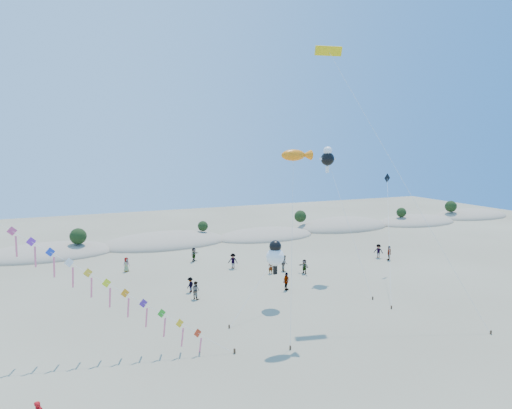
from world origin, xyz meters
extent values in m
ellipsoid|color=gray|center=(-16.00, 44.60, 0.00)|extent=(17.60, 9.68, 3.00)
ellipsoid|color=#243A15|center=(-16.00, 44.60, 0.83)|extent=(14.08, 6.34, 0.70)
ellipsoid|color=gray|center=(0.00, 45.30, 0.00)|extent=(19.00, 10.45, 3.40)
ellipsoid|color=#243A15|center=(0.00, 45.30, 0.94)|extent=(15.20, 6.84, 0.76)
ellipsoid|color=gray|center=(16.00, 43.90, 0.00)|extent=(16.40, 9.02, 2.80)
ellipsoid|color=#243A15|center=(16.00, 43.90, 0.77)|extent=(13.12, 5.90, 0.66)
ellipsoid|color=gray|center=(32.00, 45.70, 0.00)|extent=(18.00, 9.90, 3.80)
ellipsoid|color=#243A15|center=(32.00, 45.70, 1.04)|extent=(14.40, 6.48, 0.72)
ellipsoid|color=gray|center=(48.00, 44.50, 0.00)|extent=(16.80, 9.24, 3.00)
ellipsoid|color=#243A15|center=(48.00, 44.50, 0.83)|extent=(13.44, 6.05, 0.67)
ellipsoid|color=gray|center=(64.00, 45.90, 0.00)|extent=(17.60, 9.68, 3.20)
ellipsoid|color=#243A15|center=(64.00, 45.90, 0.88)|extent=(14.08, 6.34, 0.70)
sphere|color=black|center=(-12.00, 43.40, 2.48)|extent=(2.20, 2.20, 2.20)
sphere|color=black|center=(6.00, 45.40, 2.24)|extent=(1.60, 1.60, 1.60)
sphere|color=black|center=(24.00, 46.80, 2.44)|extent=(2.10, 2.10, 2.10)
sphere|color=black|center=(44.00, 44.10, 2.32)|extent=(1.80, 1.80, 1.80)
sphere|color=black|center=(58.00, 45.60, 2.52)|extent=(2.30, 2.30, 2.30)
cube|color=#3F2D1E|center=(-2.07, 8.62, 0.17)|extent=(0.12, 0.12, 0.35)
cylinder|color=silver|center=(-15.92, 14.28, 8.82)|extent=(27.72, 11.34, 17.65)
cube|color=red|center=(-4.46, 9.60, 1.52)|extent=(1.27, 0.50, 1.34)
cube|color=pink|center=(-4.28, 9.65, 0.42)|extent=(0.19, 0.45, 1.55)
cube|color=yellow|center=(-5.61, 10.07, 2.26)|extent=(1.27, 0.50, 1.34)
cube|color=pink|center=(-5.43, 10.12, 1.16)|extent=(0.19, 0.45, 1.55)
cube|color=green|center=(-6.76, 10.54, 2.99)|extent=(1.27, 0.50, 1.34)
cube|color=pink|center=(-6.58, 10.59, 1.89)|extent=(0.19, 0.45, 1.55)
cube|color=#512493|center=(-7.91, 11.01, 3.72)|extent=(1.27, 0.50, 1.34)
cube|color=pink|center=(-7.73, 11.06, 2.62)|extent=(0.19, 0.45, 1.55)
cube|color=orange|center=(-9.06, 11.48, 4.45)|extent=(1.27, 0.50, 1.34)
cube|color=pink|center=(-8.88, 11.53, 3.35)|extent=(0.19, 0.45, 1.55)
cube|color=yellow|center=(-10.21, 11.95, 5.18)|extent=(1.27, 0.50, 1.34)
cube|color=pink|center=(-10.03, 12.00, 4.08)|extent=(0.19, 0.45, 1.55)
cube|color=yellow|center=(-11.36, 12.42, 5.92)|extent=(1.27, 0.50, 1.34)
cube|color=pink|center=(-11.18, 12.47, 4.82)|extent=(0.19, 0.45, 1.55)
cube|color=white|center=(-12.51, 12.89, 6.65)|extent=(1.27, 0.50, 1.34)
cube|color=pink|center=(-12.33, 12.94, 5.55)|extent=(0.19, 0.45, 1.55)
cube|color=blue|center=(-13.66, 13.36, 7.38)|extent=(1.27, 0.50, 1.34)
cube|color=pink|center=(-13.48, 13.41, 6.28)|extent=(0.19, 0.45, 1.55)
cube|color=purple|center=(-14.81, 13.83, 8.11)|extent=(1.27, 0.50, 1.34)
cube|color=pink|center=(-14.63, 13.88, 7.01)|extent=(0.19, 0.45, 1.55)
cube|color=#E2477E|center=(-15.96, 14.30, 8.84)|extent=(1.27, 0.50, 1.34)
cube|color=pink|center=(-15.78, 14.35, 7.74)|extent=(0.19, 0.45, 1.55)
cube|color=#3F2D1E|center=(1.83, 7.60, 0.15)|extent=(0.10, 0.10, 0.30)
cylinder|color=silver|center=(2.75, 9.29, 6.93)|extent=(1.87, 3.40, 13.87)
ellipsoid|color=orange|center=(3.67, 10.97, 13.87)|extent=(2.01, 0.88, 0.88)
cone|color=orange|center=(4.79, 10.97, 13.87)|extent=(0.80, 0.80, 0.80)
cube|color=#3F2D1E|center=(-1.04, 12.75, 0.15)|extent=(0.10, 0.10, 0.30)
cylinder|color=silver|center=(1.75, 14.33, 2.29)|extent=(5.59, 3.19, 4.60)
sphere|color=white|center=(4.53, 15.91, 4.58)|extent=(1.65, 1.65, 1.65)
sphere|color=black|center=(4.53, 15.91, 5.57)|extent=(1.10, 1.10, 1.10)
cube|color=black|center=(4.53, 15.91, 3.35)|extent=(0.35, 0.18, 0.80)
cube|color=#3F2D1E|center=(13.79, 13.62, 0.15)|extent=(0.10, 0.10, 0.30)
cylinder|color=silver|center=(13.95, 18.16, 6.58)|extent=(0.36, 9.10, 13.18)
sphere|color=black|center=(14.12, 22.69, 13.16)|extent=(1.50, 1.50, 1.50)
sphere|color=white|center=(14.12, 22.69, 14.06)|extent=(0.98, 0.98, 0.98)
cube|color=white|center=(14.12, 22.69, 12.01)|extent=(0.35, 0.18, 0.80)
cube|color=white|center=(13.42, 22.69, 13.16)|extent=(0.60, 0.15, 0.25)
cube|color=white|center=(14.82, 22.69, 13.16)|extent=(0.60, 0.15, 0.25)
cube|color=#3F2D1E|center=(17.44, 3.83, 0.15)|extent=(0.10, 0.10, 0.30)
cylinder|color=silver|center=(13.48, 9.74, 11.49)|extent=(7.95, 11.86, 22.98)
cube|color=yellow|center=(9.52, 15.66, 22.97)|extent=(2.49, 1.02, 0.88)
cube|color=black|center=(9.52, 15.68, 22.97)|extent=(2.41, 0.61, 0.19)
cube|color=#3F2D1E|center=(13.85, 11.05, 0.15)|extent=(0.10, 0.10, 0.30)
cylinder|color=silver|center=(17.83, 16.47, 5.44)|extent=(8.00, 10.86, 10.90)
cube|color=black|center=(21.82, 21.88, 10.88)|extent=(1.07, 0.31, 1.10)
imported|color=slate|center=(-1.78, 20.35, 0.87)|extent=(1.00, 1.07, 1.75)
imported|color=slate|center=(-1.78, 22.48, 0.76)|extent=(1.10, 1.09, 1.52)
imported|color=slate|center=(7.39, 19.29, 0.92)|extent=(1.15, 0.98, 1.85)
imported|color=slate|center=(5.02, 28.77, 0.92)|extent=(1.37, 1.24, 1.84)
imported|color=slate|center=(10.27, 25.50, 0.94)|extent=(0.92, 1.06, 1.87)
imported|color=slate|center=(8.31, 25.09, 0.75)|extent=(0.65, 0.63, 1.50)
imported|color=slate|center=(11.87, 23.58, 0.83)|extent=(0.85, 1.62, 1.67)
imported|color=slate|center=(-6.92, 32.38, 0.84)|extent=(0.98, 0.88, 1.69)
imported|color=slate|center=(24.84, 24.55, 0.94)|extent=(1.18, 0.99, 1.89)
imported|color=slate|center=(24.36, 26.06, 0.91)|extent=(1.31, 1.32, 1.82)
imported|color=slate|center=(1.52, 33.74, 0.88)|extent=(1.47, 1.57, 1.76)
camera|label=1|loc=(-11.70, -18.28, 14.49)|focal=30.00mm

